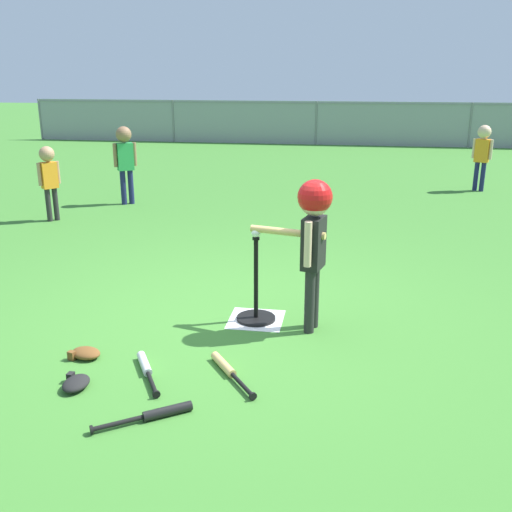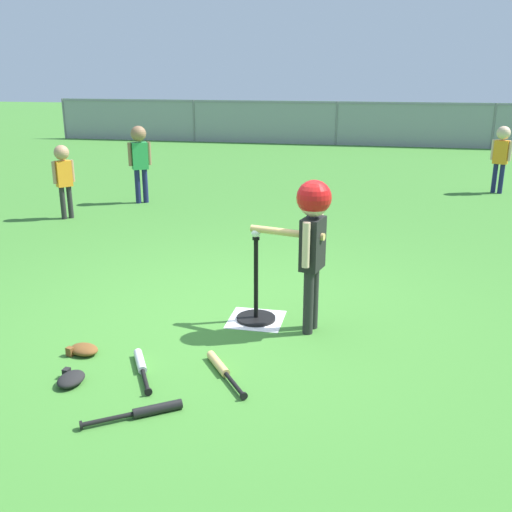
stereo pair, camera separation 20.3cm
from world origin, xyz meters
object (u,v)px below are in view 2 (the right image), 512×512
(spare_bat_silver, at_px, (141,365))
(spare_bat_wood, at_px, (221,368))
(spare_bat_black, at_px, (147,411))
(glove_near_bats, at_px, (83,350))
(baseball_on_tee, at_px, (256,233))
(glove_by_plate, at_px, (71,379))
(fielder_deep_right, at_px, (63,172))
(fielder_near_left, at_px, (501,150))
(batting_tee, at_px, (256,307))
(batter_child, at_px, (312,226))
(fielder_deep_center, at_px, (140,154))

(spare_bat_silver, xyz_separation_m, spare_bat_wood, (0.55, 0.07, -0.00))
(spare_bat_black, xyz_separation_m, glove_near_bats, (-0.74, 0.65, 0.01))
(baseball_on_tee, xyz_separation_m, spare_bat_silver, (-0.60, -0.97, -0.71))
(spare_bat_black, relative_size, glove_by_plate, 2.33)
(fielder_deep_right, bearing_deg, fielder_near_left, 26.39)
(batting_tee, xyz_separation_m, glove_by_plate, (-0.98, -1.25, -0.08))
(spare_bat_wood, height_order, glove_by_plate, glove_by_plate)
(batting_tee, height_order, baseball_on_tee, baseball_on_tee)
(spare_bat_wood, distance_m, spare_bat_black, 0.67)
(batter_child, height_order, spare_bat_silver, batter_child)
(fielder_near_left, xyz_separation_m, spare_bat_wood, (-2.93, -6.76, -0.67))
(batting_tee, xyz_separation_m, fielder_deep_right, (-3.23, 2.83, 0.53))
(baseball_on_tee, relative_size, batter_child, 0.06)
(baseball_on_tee, bearing_deg, batting_tee, 90.00)
(glove_near_bats, bearing_deg, fielder_deep_right, 120.15)
(fielder_deep_right, distance_m, glove_by_plate, 4.70)
(fielder_deep_right, xyz_separation_m, glove_by_plate, (2.26, -4.08, -0.61))
(fielder_deep_center, xyz_separation_m, glove_near_bats, (1.51, -4.82, -0.71))
(fielder_near_left, relative_size, spare_bat_wood, 2.05)
(baseball_on_tee, height_order, fielder_deep_right, fielder_deep_right)
(fielder_deep_right, xyz_separation_m, spare_bat_silver, (2.63, -3.81, -0.62))
(baseball_on_tee, relative_size, spare_bat_silver, 0.14)
(baseball_on_tee, height_order, spare_bat_black, baseball_on_tee)
(spare_bat_wood, bearing_deg, fielder_deep_center, 117.62)
(fielder_deep_center, bearing_deg, batter_child, -53.19)
(glove_near_bats, bearing_deg, batting_tee, 37.56)
(spare_bat_black, distance_m, glove_near_bats, 0.99)
(fielder_near_left, distance_m, glove_near_bats, 7.83)
(baseball_on_tee, height_order, batter_child, batter_child)
(fielder_near_left, bearing_deg, glove_by_plate, -118.46)
(batting_tee, distance_m, spare_bat_black, 1.54)
(baseball_on_tee, xyz_separation_m, spare_bat_black, (-0.35, -1.50, -0.71))
(spare_bat_black, xyz_separation_m, glove_by_plate, (-0.63, 0.25, 0.01))
(spare_bat_wood, bearing_deg, glove_near_bats, 176.96)
(baseball_on_tee, bearing_deg, fielder_deep_center, 123.25)
(fielder_near_left, height_order, spare_bat_silver, fielder_near_left)
(batter_child, relative_size, fielder_deep_right, 1.19)
(fielder_deep_right, distance_m, glove_near_bats, 4.30)
(fielder_deep_right, height_order, spare_bat_wood, fielder_deep_right)
(spare_bat_silver, bearing_deg, batter_child, 39.36)
(batter_child, distance_m, glove_by_plate, 2.00)
(batter_child, xyz_separation_m, fielder_near_left, (2.42, 5.97, -0.15))
(fielder_near_left, xyz_separation_m, spare_bat_black, (-3.23, -7.36, -0.67))
(fielder_deep_right, xyz_separation_m, glove_near_bats, (2.14, -3.68, -0.61))
(fielder_near_left, height_order, fielder_deep_right, fielder_near_left)
(glove_by_plate, bearing_deg, batting_tee, 51.84)
(spare_bat_silver, xyz_separation_m, spare_bat_black, (0.25, -0.52, -0.00))
(fielder_deep_right, bearing_deg, spare_bat_silver, -55.35)
(fielder_deep_right, relative_size, glove_by_plate, 4.44)
(batting_tee, relative_size, fielder_deep_center, 0.61)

